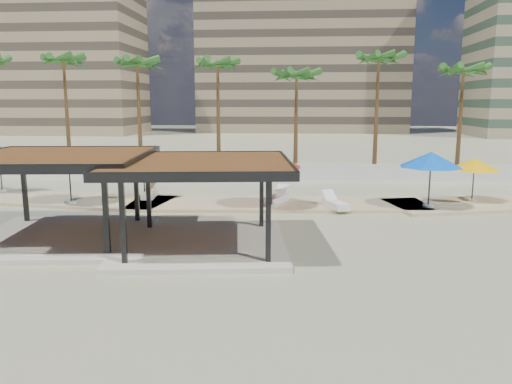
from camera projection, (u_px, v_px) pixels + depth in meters
ground at (222, 239)px, 20.56m from camera, size 200.00×200.00×0.00m
promenade at (277, 202)px, 27.92m from camera, size 44.45×7.97×0.24m
boundary_wall at (254, 172)px, 36.15m from camera, size 56.00×0.30×1.20m
building_west at (41, 46)px, 87.76m from camera, size 34.00×16.00×32.40m
building_mid at (302, 55)px, 94.23m from camera, size 38.00×16.00×30.40m
pavilion_central at (201, 196)px, 19.12m from camera, size 7.48×7.48×3.43m
pavilion_west at (60, 189)px, 20.14m from camera, size 7.67×7.67×3.56m
umbrella_b at (143, 160)px, 28.27m from camera, size 3.70×3.70×2.50m
umbrella_c at (272, 160)px, 25.64m from camera, size 4.20×4.20×2.86m
umbrella_d at (431, 160)px, 25.55m from camera, size 4.00×4.00×2.89m
umbrella_e at (475, 164)px, 27.14m from camera, size 3.56×3.56×2.40m
umbrella_f at (68, 159)px, 26.55m from camera, size 3.91×3.91×2.83m
lounger_a at (149, 194)px, 28.74m from camera, size 0.92×2.13×0.78m
lounger_b at (276, 199)px, 27.18m from camera, size 1.51×2.36×0.85m
lounger_c at (335, 204)px, 25.85m from camera, size 1.41×2.18×0.79m
palm_b at (64, 65)px, 38.55m from camera, size 3.00×3.00×9.60m
palm_c at (137, 68)px, 37.56m from camera, size 3.00×3.00×9.29m
palm_d at (218, 69)px, 37.89m from camera, size 3.00×3.00×9.24m
palm_e at (297, 79)px, 37.08m from camera, size 3.00×3.00×8.38m
palm_f at (379, 63)px, 36.62m from camera, size 3.00×3.00×9.59m
palm_g at (463, 74)px, 35.92m from camera, size 3.00×3.00×8.68m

